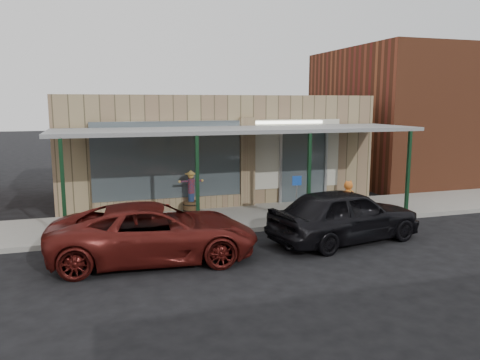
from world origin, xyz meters
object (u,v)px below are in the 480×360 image
object	(u,v)px
barrel_pumpkin	(352,205)
handicap_sign	(297,192)
car_maroon	(155,232)
parked_sedan	(345,215)
barrel_scarecrow	(191,198)

from	to	relation	value
barrel_pumpkin	handicap_sign	distance (m)	2.44
handicap_sign	car_maroon	world-z (taller)	handicap_sign
barrel_pumpkin	handicap_sign	world-z (taller)	handicap_sign
parked_sedan	car_maroon	distance (m)	5.37
barrel_scarecrow	car_maroon	world-z (taller)	barrel_scarecrow
handicap_sign	parked_sedan	xyz separation A→B (m)	(0.58, -2.06, -0.31)
handicap_sign	parked_sedan	distance (m)	2.16
barrel_pumpkin	parked_sedan	bearing A→B (deg)	-124.29
car_maroon	barrel_pumpkin	bearing A→B (deg)	-65.93
barrel_scarecrow	car_maroon	distance (m)	4.62
barrel_scarecrow	barrel_pumpkin	bearing A→B (deg)	-11.32
barrel_scarecrow	handicap_sign	world-z (taller)	barrel_scarecrow
parked_sedan	car_maroon	xyz separation A→B (m)	(-5.37, 0.02, -0.06)
handicap_sign	car_maroon	size ratio (longest dim) A/B	0.28
barrel_scarecrow	parked_sedan	world-z (taller)	parked_sedan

